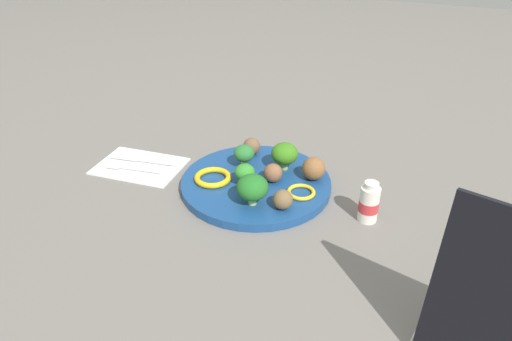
# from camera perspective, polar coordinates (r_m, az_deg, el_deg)

# --- Properties ---
(ground_plane) EXTENTS (4.00, 4.00, 0.00)m
(ground_plane) POSITION_cam_1_polar(r_m,az_deg,el_deg) (0.88, -0.00, -2.03)
(ground_plane) COLOR slate
(plate) EXTENTS (0.28, 0.28, 0.02)m
(plate) POSITION_cam_1_polar(r_m,az_deg,el_deg) (0.87, -0.00, -1.59)
(plate) COLOR navy
(plate) RESTS_ON ground_plane
(broccoli_floret_far_rim) EXTENTS (0.05, 0.05, 0.05)m
(broccoli_floret_far_rim) POSITION_cam_1_polar(r_m,az_deg,el_deg) (0.89, 3.52, 2.04)
(broccoli_floret_far_rim) COLOR #94B966
(broccoli_floret_far_rim) RESTS_ON plate
(broccoli_floret_mid_right) EXTENTS (0.04, 0.04, 0.05)m
(broccoli_floret_mid_right) POSITION_cam_1_polar(r_m,az_deg,el_deg) (0.90, -1.46, 2.06)
(broccoli_floret_mid_right) COLOR #95BD68
(broccoli_floret_mid_right) RESTS_ON plate
(broccoli_floret_center) EXTENTS (0.05, 0.05, 0.06)m
(broccoli_floret_center) POSITION_cam_1_polar(r_m,az_deg,el_deg) (0.79, -0.44, -2.11)
(broccoli_floret_center) COLOR #96BD71
(broccoli_floret_center) RESTS_ON plate
(broccoli_floret_near_rim) EXTENTS (0.04, 0.04, 0.04)m
(broccoli_floret_near_rim) POSITION_cam_1_polar(r_m,az_deg,el_deg) (0.84, -1.39, -0.25)
(broccoli_floret_near_rim) COLOR #9FC582
(broccoli_floret_near_rim) RESTS_ON plate
(meatball_center) EXTENTS (0.04, 0.04, 0.04)m
(meatball_center) POSITION_cam_1_polar(r_m,az_deg,el_deg) (0.86, 2.09, -0.29)
(meatball_center) COLOR brown
(meatball_center) RESTS_ON plate
(meatball_back_left) EXTENTS (0.04, 0.04, 0.04)m
(meatball_back_left) POSITION_cam_1_polar(r_m,az_deg,el_deg) (0.95, -0.54, 2.97)
(meatball_back_left) COLOR brown
(meatball_back_left) RESTS_ON plate
(meatball_front_right) EXTENTS (0.03, 0.03, 0.03)m
(meatball_front_right) POSITION_cam_1_polar(r_m,az_deg,el_deg) (0.78, 3.29, -3.56)
(meatball_front_right) COLOR brown
(meatball_front_right) RESTS_ON plate
(meatball_mid_right) EXTENTS (0.04, 0.04, 0.04)m
(meatball_mid_right) POSITION_cam_1_polar(r_m,az_deg,el_deg) (0.87, 7.06, 0.24)
(meatball_mid_right) COLOR brown
(meatball_mid_right) RESTS_ON plate
(pepper_ring_back_right) EXTENTS (0.07, 0.07, 0.01)m
(pepper_ring_back_right) POSITION_cam_1_polar(r_m,az_deg,el_deg) (0.83, 5.54, -2.65)
(pepper_ring_back_right) COLOR yellow
(pepper_ring_back_right) RESTS_ON plate
(pepper_ring_mid_left) EXTENTS (0.07, 0.07, 0.01)m
(pepper_ring_mid_left) POSITION_cam_1_polar(r_m,az_deg,el_deg) (0.87, -5.30, -0.86)
(pepper_ring_mid_left) COLOR gold
(pepper_ring_mid_left) RESTS_ON plate
(napkin) EXTENTS (0.18, 0.13, 0.01)m
(napkin) POSITION_cam_1_polar(r_m,az_deg,el_deg) (0.97, -14.04, 0.60)
(napkin) COLOR white
(napkin) RESTS_ON ground_plane
(fork) EXTENTS (0.12, 0.04, 0.01)m
(fork) POSITION_cam_1_polar(r_m,az_deg,el_deg) (0.96, -15.03, 0.40)
(fork) COLOR silver
(fork) RESTS_ON napkin
(knife) EXTENTS (0.15, 0.04, 0.01)m
(knife) POSITION_cam_1_polar(r_m,az_deg,el_deg) (0.99, -13.92, 1.39)
(knife) COLOR silver
(knife) RESTS_ON napkin
(yogurt_bottle) EXTENTS (0.03, 0.03, 0.07)m
(yogurt_bottle) POSITION_cam_1_polar(r_m,az_deg,el_deg) (0.80, 13.65, -3.92)
(yogurt_bottle) COLOR white
(yogurt_bottle) RESTS_ON ground_plane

